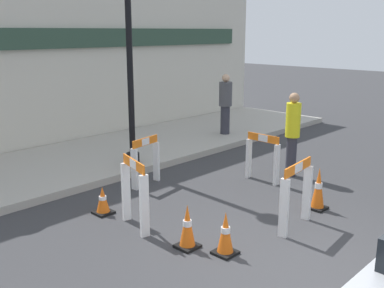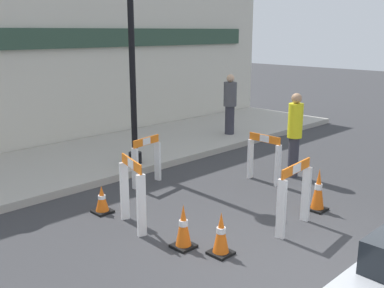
# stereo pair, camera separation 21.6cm
# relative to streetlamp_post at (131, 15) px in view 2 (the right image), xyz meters

# --- Properties ---
(ground_plane) EXTENTS (60.00, 60.00, 0.00)m
(ground_plane) POSITION_rel_streetlamp_post_xyz_m (-1.25, -4.91, -3.30)
(ground_plane) COLOR #38383A
(sidewalk_slab) EXTENTS (18.00, 3.30, 0.15)m
(sidewalk_slab) POSITION_rel_streetlamp_post_xyz_m (-1.25, 1.24, -3.22)
(sidewalk_slab) COLOR #ADA89E
(sidewalk_slab) RESTS_ON ground_plane
(storefront_facade) EXTENTS (18.00, 0.22, 5.50)m
(storefront_facade) POSITION_rel_streetlamp_post_xyz_m (-1.25, 2.96, -0.54)
(storefront_facade) COLOR beige
(storefront_facade) RESTS_ON ground_plane
(streetlamp_post) EXTENTS (0.44, 0.44, 4.87)m
(streetlamp_post) POSITION_rel_streetlamp_post_xyz_m (0.00, 0.00, 0.00)
(streetlamp_post) COLOR black
(streetlamp_post) RESTS_ON sidewalk_slab
(barricade_0) EXTENTS (0.14, 0.75, 0.98)m
(barricade_0) POSITION_rel_streetlamp_post_xyz_m (1.33, -2.49, -2.78)
(barricade_0) COLOR white
(barricade_0) RESTS_ON ground_plane
(barricade_1) EXTENTS (0.74, 0.25, 0.96)m
(barricade_1) POSITION_rel_streetlamp_post_xyz_m (-0.45, -0.96, -2.79)
(barricade_1) COLOR white
(barricade_1) RESTS_ON ground_plane
(barricade_2) EXTENTS (0.34, 0.77, 1.11)m
(barricade_2) POSITION_rel_streetlamp_post_xyz_m (-1.88, -2.38, -2.71)
(barricade_2) COLOR white
(barricade_2) RESTS_ON ground_plane
(barricade_3) EXTENTS (0.89, 0.22, 1.06)m
(barricade_3) POSITION_rel_streetlamp_post_xyz_m (-0.16, -4.17, -2.72)
(barricade_3) COLOR white
(barricade_3) RESTS_ON ground_plane
(traffic_cone_0) EXTENTS (0.30, 0.30, 0.74)m
(traffic_cone_0) POSITION_rel_streetlamp_post_xyz_m (0.78, -4.04, -2.94)
(traffic_cone_0) COLOR black
(traffic_cone_0) RESTS_ON ground_plane
(traffic_cone_1) EXTENTS (0.30, 0.30, 0.64)m
(traffic_cone_1) POSITION_rel_streetlamp_post_xyz_m (-1.79, -3.43, -2.99)
(traffic_cone_1) COLOR black
(traffic_cone_1) RESTS_ON ground_plane
(traffic_cone_2) EXTENTS (0.30, 0.30, 0.48)m
(traffic_cone_2) POSITION_rel_streetlamp_post_xyz_m (-1.90, -1.55, -3.07)
(traffic_cone_2) COLOR black
(traffic_cone_2) RESTS_ON ground_plane
(traffic_cone_3) EXTENTS (0.30, 0.30, 0.62)m
(traffic_cone_3) POSITION_rel_streetlamp_post_xyz_m (-1.57, -3.93, -3.00)
(traffic_cone_3) COLOR black
(traffic_cone_3) RESTS_ON ground_plane
(person_worker) EXTENTS (0.32, 0.32, 1.76)m
(person_worker) POSITION_rel_streetlamp_post_xyz_m (2.05, -2.72, -2.33)
(person_worker) COLOR #33333D
(person_worker) RESTS_ON ground_plane
(person_pedestrian) EXTENTS (0.49, 0.49, 1.68)m
(person_pedestrian) POSITION_rel_streetlamp_post_xyz_m (3.68, 0.44, -2.25)
(person_pedestrian) COLOR #33333D
(person_pedestrian) RESTS_ON sidewalk_slab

